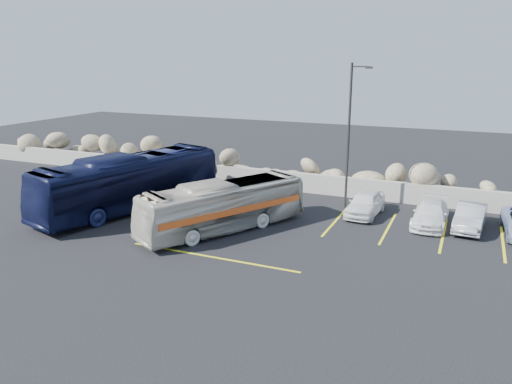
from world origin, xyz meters
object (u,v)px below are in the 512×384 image
at_px(lamppost, 350,133).
at_px(tour_coach, 130,182).
at_px(car_c, 430,214).
at_px(vintage_bus, 223,206).
at_px(car_a, 365,203).
at_px(car_b, 470,217).

relative_size(lamppost, tour_coach, 0.71).
bearing_deg(car_c, vintage_bus, -151.12).
xyz_separation_m(lamppost, car_a, (1.22, -0.76, -3.65)).
xyz_separation_m(lamppost, tour_coach, (-11.05, -4.97, -2.73)).
xyz_separation_m(tour_coach, car_b, (17.50, 3.99, -0.95)).
height_order(vintage_bus, car_c, vintage_bus).
relative_size(car_b, car_c, 0.94).
height_order(lamppost, car_a, lamppost).
distance_m(tour_coach, car_c, 16.14).
distance_m(tour_coach, car_a, 13.00).
bearing_deg(tour_coach, lamppost, 40.18).
bearing_deg(car_b, car_c, -170.89).
bearing_deg(lamppost, tour_coach, -155.79).
relative_size(lamppost, car_c, 2.01).
bearing_deg(car_c, tour_coach, -165.03).
relative_size(vintage_bus, car_a, 2.33).
xyz_separation_m(vintage_bus, tour_coach, (-6.36, 1.03, 0.33)).
xyz_separation_m(vintage_bus, car_a, (5.91, 5.24, -0.58)).
bearing_deg(car_b, tour_coach, -162.44).
bearing_deg(car_b, car_a, -177.65).
distance_m(tour_coach, car_b, 17.98).
xyz_separation_m(tour_coach, car_c, (15.65, 3.84, -0.99)).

